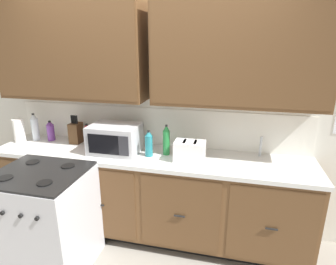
{
  "coord_description": "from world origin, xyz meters",
  "views": [
    {
      "loc": [
        0.8,
        -2.14,
        1.97
      ],
      "look_at": [
        0.22,
        0.27,
        1.18
      ],
      "focal_mm": 29.87,
      "sensor_mm": 36.0,
      "label": 1
    }
  ],
  "objects_px": {
    "stove_range": "(46,220)",
    "bottle_green": "(166,140)",
    "bottle_red": "(87,135)",
    "bottle_teal": "(149,144)",
    "bottle_violet": "(51,131)",
    "paper_towel_roll": "(19,131)",
    "microwave": "(115,139)",
    "toaster": "(190,151)",
    "bottle_clear": "(35,127)",
    "knife_block": "(76,133)"
  },
  "relations": [
    {
      "from": "toaster",
      "to": "bottle_red",
      "type": "xyz_separation_m",
      "value": [
        -1.12,
        0.16,
        0.02
      ]
    },
    {
      "from": "toaster",
      "to": "bottle_violet",
      "type": "distance_m",
      "value": 1.62
    },
    {
      "from": "bottle_teal",
      "to": "toaster",
      "type": "bearing_deg",
      "value": -3.5
    },
    {
      "from": "microwave",
      "to": "knife_block",
      "type": "bearing_deg",
      "value": 163.42
    },
    {
      "from": "bottle_green",
      "to": "bottle_red",
      "type": "bearing_deg",
      "value": 176.57
    },
    {
      "from": "microwave",
      "to": "bottle_red",
      "type": "xyz_separation_m",
      "value": [
        -0.36,
        0.11,
        -0.02
      ]
    },
    {
      "from": "bottle_violet",
      "to": "paper_towel_roll",
      "type": "bearing_deg",
      "value": -157.41
    },
    {
      "from": "knife_block",
      "to": "bottle_clear",
      "type": "relative_size",
      "value": 1.01
    },
    {
      "from": "bottle_red",
      "to": "bottle_green",
      "type": "xyz_separation_m",
      "value": [
        0.88,
        -0.05,
        0.03
      ]
    },
    {
      "from": "bottle_red",
      "to": "knife_block",
      "type": "bearing_deg",
      "value": 162.33
    },
    {
      "from": "paper_towel_roll",
      "to": "bottle_red",
      "type": "relative_size",
      "value": 1.08
    },
    {
      "from": "bottle_teal",
      "to": "paper_towel_roll",
      "type": "bearing_deg",
      "value": 177.68
    },
    {
      "from": "stove_range",
      "to": "knife_block",
      "type": "distance_m",
      "value": 0.97
    },
    {
      "from": "bottle_red",
      "to": "bottle_teal",
      "type": "bearing_deg",
      "value": -10.24
    },
    {
      "from": "bottle_violet",
      "to": "bottle_green",
      "type": "height_order",
      "value": "bottle_green"
    },
    {
      "from": "bottle_clear",
      "to": "bottle_red",
      "type": "xyz_separation_m",
      "value": [
        0.66,
        -0.03,
        -0.03
      ]
    },
    {
      "from": "bottle_teal",
      "to": "stove_range",
      "type": "bearing_deg",
      "value": -143.09
    },
    {
      "from": "microwave",
      "to": "bottle_green",
      "type": "relative_size",
      "value": 1.59
    },
    {
      "from": "knife_block",
      "to": "bottle_red",
      "type": "xyz_separation_m",
      "value": [
        0.17,
        -0.05,
        0.0
      ]
    },
    {
      "from": "toaster",
      "to": "paper_towel_roll",
      "type": "height_order",
      "value": "paper_towel_roll"
    },
    {
      "from": "stove_range",
      "to": "paper_towel_roll",
      "type": "distance_m",
      "value": 1.14
    },
    {
      "from": "bottle_teal",
      "to": "bottle_green",
      "type": "distance_m",
      "value": 0.18
    },
    {
      "from": "bottle_green",
      "to": "toaster",
      "type": "bearing_deg",
      "value": -22.59
    },
    {
      "from": "bottle_clear",
      "to": "bottle_red",
      "type": "height_order",
      "value": "bottle_clear"
    },
    {
      "from": "bottle_teal",
      "to": "bottle_red",
      "type": "bearing_deg",
      "value": 169.76
    },
    {
      "from": "knife_block",
      "to": "bottle_teal",
      "type": "xyz_separation_m",
      "value": [
        0.89,
        -0.18,
        0.01
      ]
    },
    {
      "from": "toaster",
      "to": "bottle_teal",
      "type": "relative_size",
      "value": 1.09
    },
    {
      "from": "bottle_clear",
      "to": "bottle_violet",
      "type": "distance_m",
      "value": 0.18
    },
    {
      "from": "microwave",
      "to": "paper_towel_roll",
      "type": "xyz_separation_m",
      "value": [
        -1.15,
        0.04,
        -0.01
      ]
    },
    {
      "from": "stove_range",
      "to": "knife_block",
      "type": "height_order",
      "value": "knife_block"
    },
    {
      "from": "paper_towel_roll",
      "to": "bottle_red",
      "type": "height_order",
      "value": "paper_towel_roll"
    },
    {
      "from": "paper_towel_roll",
      "to": "bottle_clear",
      "type": "xyz_separation_m",
      "value": [
        0.12,
        0.1,
        0.02
      ]
    },
    {
      "from": "stove_range",
      "to": "bottle_green",
      "type": "bearing_deg",
      "value": 35.37
    },
    {
      "from": "bottle_red",
      "to": "bottle_green",
      "type": "height_order",
      "value": "bottle_green"
    },
    {
      "from": "microwave",
      "to": "bottle_violet",
      "type": "bearing_deg",
      "value": 169.23
    },
    {
      "from": "toaster",
      "to": "bottle_teal",
      "type": "height_order",
      "value": "bottle_teal"
    },
    {
      "from": "bottle_violet",
      "to": "bottle_red",
      "type": "height_order",
      "value": "bottle_red"
    },
    {
      "from": "bottle_violet",
      "to": "bottle_teal",
      "type": "distance_m",
      "value": 1.22
    },
    {
      "from": "stove_range",
      "to": "bottle_teal",
      "type": "bearing_deg",
      "value": 36.91
    },
    {
      "from": "bottle_red",
      "to": "paper_towel_roll",
      "type": "bearing_deg",
      "value": -174.98
    },
    {
      "from": "bottle_red",
      "to": "bottle_green",
      "type": "distance_m",
      "value": 0.88
    },
    {
      "from": "knife_block",
      "to": "bottle_violet",
      "type": "distance_m",
      "value": 0.32
    },
    {
      "from": "toaster",
      "to": "bottle_green",
      "type": "height_order",
      "value": "bottle_green"
    },
    {
      "from": "bottle_violet",
      "to": "bottle_teal",
      "type": "xyz_separation_m",
      "value": [
        1.21,
        -0.19,
        0.01
      ]
    },
    {
      "from": "stove_range",
      "to": "bottle_green",
      "type": "height_order",
      "value": "bottle_green"
    },
    {
      "from": "bottle_teal",
      "to": "bottle_red",
      "type": "relative_size",
      "value": 1.07
    },
    {
      "from": "toaster",
      "to": "paper_towel_roll",
      "type": "xyz_separation_m",
      "value": [
        -1.91,
        0.09,
        0.03
      ]
    },
    {
      "from": "toaster",
      "to": "bottle_green",
      "type": "distance_m",
      "value": 0.27
    },
    {
      "from": "knife_block",
      "to": "bottle_teal",
      "type": "relative_size",
      "value": 1.2
    },
    {
      "from": "knife_block",
      "to": "bottle_clear",
      "type": "bearing_deg",
      "value": -177.82
    }
  ]
}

